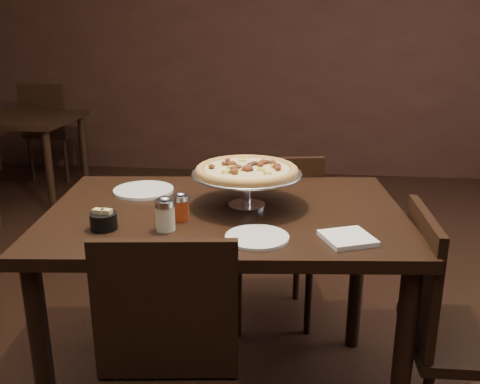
# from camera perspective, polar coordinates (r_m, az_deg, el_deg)

# --- Properties ---
(room) EXTENTS (6.04, 7.04, 2.84)m
(room) POSITION_cam_1_polar(r_m,az_deg,el_deg) (1.90, -0.45, 14.67)
(room) COLOR black
(room) RESTS_ON ground
(dining_table) EXTENTS (1.42, 1.02, 0.83)m
(dining_table) POSITION_cam_1_polar(r_m,az_deg,el_deg) (2.05, -1.57, -4.78)
(dining_table) COLOR black
(dining_table) RESTS_ON ground
(background_table) EXTENTS (1.19, 0.79, 0.74)m
(background_table) POSITION_cam_1_polar(r_m,az_deg,el_deg) (4.93, -23.88, 6.27)
(background_table) COLOR black
(background_table) RESTS_ON ground
(pizza_stand) EXTENTS (0.42, 0.42, 0.17)m
(pizza_stand) POSITION_cam_1_polar(r_m,az_deg,el_deg) (2.00, 0.72, 2.27)
(pizza_stand) COLOR silver
(pizza_stand) RESTS_ON dining_table
(parmesan_shaker) EXTENTS (0.07, 0.07, 0.12)m
(parmesan_shaker) POSITION_cam_1_polar(r_m,az_deg,el_deg) (1.81, -7.98, -2.36)
(parmesan_shaker) COLOR beige
(parmesan_shaker) RESTS_ON dining_table
(pepper_flake_shaker) EXTENTS (0.06, 0.06, 0.10)m
(pepper_flake_shaker) POSITION_cam_1_polar(r_m,az_deg,el_deg) (1.90, -6.32, -1.59)
(pepper_flake_shaker) COLOR maroon
(pepper_flake_shaker) RESTS_ON dining_table
(packet_caddy) EXTENTS (0.09, 0.09, 0.07)m
(packet_caddy) POSITION_cam_1_polar(r_m,az_deg,el_deg) (1.87, -14.35, -2.97)
(packet_caddy) COLOR black
(packet_caddy) RESTS_ON dining_table
(napkin_stack) EXTENTS (0.20, 0.20, 0.02)m
(napkin_stack) POSITION_cam_1_polar(r_m,az_deg,el_deg) (1.76, 11.42, -4.84)
(napkin_stack) COLOR white
(napkin_stack) RESTS_ON dining_table
(plate_left) EXTENTS (0.25, 0.25, 0.01)m
(plate_left) POSITION_cam_1_polar(r_m,az_deg,el_deg) (2.25, -10.25, 0.19)
(plate_left) COLOR white
(plate_left) RESTS_ON dining_table
(plate_near) EXTENTS (0.21, 0.21, 0.01)m
(plate_near) POSITION_cam_1_polar(r_m,az_deg,el_deg) (1.74, 1.83, -4.85)
(plate_near) COLOR white
(plate_near) RESTS_ON dining_table
(serving_spatula) EXTENTS (0.15, 0.15, 0.02)m
(serving_spatula) POSITION_cam_1_polar(r_m,az_deg,el_deg) (1.98, 4.28, 1.90)
(serving_spatula) COLOR silver
(serving_spatula) RESTS_ON pizza_stand
(chair_far) EXTENTS (0.50, 0.50, 0.92)m
(chair_far) POSITION_cam_1_polar(r_m,az_deg,el_deg) (2.65, 3.45, -4.47)
(chair_far) COLOR black
(chair_far) RESTS_ON ground
(chair_side) EXTENTS (0.43, 0.43, 0.89)m
(chair_side) POSITION_cam_1_polar(r_m,az_deg,el_deg) (2.08, 21.42, -12.90)
(chair_side) COLOR black
(chair_side) RESTS_ON ground
(bg_chair_far) EXTENTS (0.45, 0.45, 0.95)m
(bg_chair_far) POSITION_cam_1_polar(r_m,az_deg,el_deg) (5.53, -19.58, 6.52)
(bg_chair_far) COLOR black
(bg_chair_far) RESTS_ON ground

